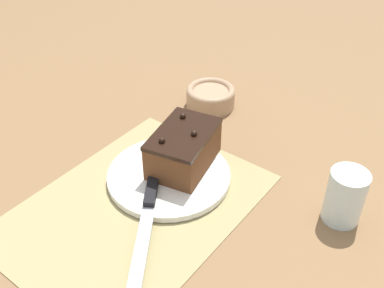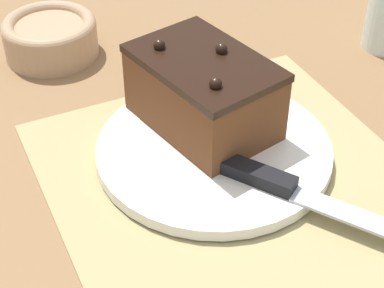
{
  "view_description": "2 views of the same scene",
  "coord_description": "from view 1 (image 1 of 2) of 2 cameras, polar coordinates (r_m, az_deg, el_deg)",
  "views": [
    {
      "loc": [
        -0.39,
        -0.43,
        0.57
      ],
      "look_at": [
        0.13,
        -0.03,
        0.08
      ],
      "focal_mm": 42.0,
      "sensor_mm": 36.0,
      "label": 1
    },
    {
      "loc": [
        -0.34,
        0.23,
        0.42
      ],
      "look_at": [
        0.07,
        0.04,
        0.05
      ],
      "focal_mm": 60.0,
      "sensor_mm": 36.0,
      "label": 2
    }
  ],
  "objects": [
    {
      "name": "serving_knife",
      "position": [
        0.78,
        -5.54,
        -8.03
      ],
      "size": [
        0.22,
        0.16,
        0.01
      ],
      "rotation": [
        0.0,
        0.0,
        2.17
      ],
      "color": "black",
      "rests_on": "cake_plate"
    },
    {
      "name": "ground_plane",
      "position": [
        0.82,
        -7.18,
        -7.94
      ],
      "size": [
        3.0,
        3.0,
        0.0
      ],
      "primitive_type": "plane",
      "color": "olive"
    },
    {
      "name": "small_bowl",
      "position": [
        1.07,
        2.38,
        6.08
      ],
      "size": [
        0.11,
        0.11,
        0.05
      ],
      "color": "tan",
      "rests_on": "ground_plane"
    },
    {
      "name": "drinking_glass",
      "position": [
        0.8,
        18.85,
        -6.33
      ],
      "size": [
        0.07,
        0.07,
        0.1
      ],
      "color": "silver",
      "rests_on": "ground_plane"
    },
    {
      "name": "cake_plate",
      "position": [
        0.86,
        -2.91,
        -4.02
      ],
      "size": [
        0.24,
        0.24,
        0.01
      ],
      "color": "white",
      "rests_on": "placemat_woven"
    },
    {
      "name": "chocolate_cake",
      "position": [
        0.85,
        -1.08,
        -0.57
      ],
      "size": [
        0.17,
        0.13,
        0.09
      ],
      "rotation": [
        0.0,
        0.0,
        0.22
      ],
      "color": "brown",
      "rests_on": "cake_plate"
    },
    {
      "name": "placemat_woven",
      "position": [
        0.82,
        -7.2,
        -7.84
      ],
      "size": [
        0.46,
        0.34,
        0.0
      ],
      "primitive_type": "cube",
      "color": "tan",
      "rests_on": "ground_plane"
    }
  ]
}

